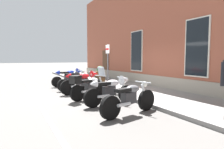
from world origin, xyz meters
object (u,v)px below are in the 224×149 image
object	(u,v)px
motorcycle_red_sport	(84,81)
parking_sign	(108,60)
motorcycle_white_sport	(112,89)
barrel_planter	(100,75)
motorcycle_grey_naked	(130,99)
motorcycle_black_naked	(75,80)
motorcycle_blue_sport	(70,76)
motorcycle_silver_touring	(89,86)

from	to	relation	value
motorcycle_red_sport	parking_sign	world-z (taller)	parking_sign
motorcycle_white_sport	parking_sign	world-z (taller)	parking_sign
parking_sign	barrel_planter	distance (m)	2.57
motorcycle_grey_naked	barrel_planter	xyz separation A→B (m)	(-6.59, 1.99, 0.08)
motorcycle_white_sport	barrel_planter	xyz separation A→B (m)	(-5.25, 1.88, -0.00)
motorcycle_black_naked	parking_sign	bearing A→B (deg)	60.16
motorcycle_grey_naked	parking_sign	size ratio (longest dim) A/B	0.94
motorcycle_blue_sport	motorcycle_grey_naked	world-z (taller)	motorcycle_blue_sport
motorcycle_red_sport	parking_sign	distance (m)	1.83
motorcycle_red_sport	barrel_planter	world-z (taller)	barrel_planter
motorcycle_silver_touring	motorcycle_black_naked	bearing A→B (deg)	176.17
motorcycle_black_naked	motorcycle_white_sport	distance (m)	3.83
motorcycle_silver_touring	motorcycle_grey_naked	bearing A→B (deg)	6.22
motorcycle_blue_sport	motorcycle_black_naked	size ratio (longest dim) A/B	1.09
barrel_planter	motorcycle_grey_naked	bearing A→B (deg)	-16.78
motorcycle_white_sport	barrel_planter	world-z (taller)	barrel_planter
motorcycle_grey_naked	parking_sign	xyz separation A→B (m)	(-4.30, 1.40, 1.11)
motorcycle_blue_sport	parking_sign	size ratio (longest dim) A/B	0.94
motorcycle_silver_touring	barrel_planter	world-z (taller)	motorcycle_silver_touring
motorcycle_grey_naked	motorcycle_silver_touring	bearing A→B (deg)	-173.78
motorcycle_black_naked	motorcycle_grey_naked	world-z (taller)	motorcycle_black_naked
motorcycle_blue_sport	motorcycle_white_sport	bearing A→B (deg)	0.33
motorcycle_blue_sport	motorcycle_silver_touring	world-z (taller)	motorcycle_silver_touring
motorcycle_red_sport	motorcycle_grey_naked	xyz separation A→B (m)	(3.88, 0.06, -0.10)
motorcycle_red_sport	motorcycle_grey_naked	bearing A→B (deg)	0.93
motorcycle_black_naked	motorcycle_red_sport	bearing A→B (deg)	2.03
motorcycle_blue_sport	barrel_planter	bearing A→B (deg)	89.05
motorcycle_black_naked	barrel_planter	bearing A→B (deg)	124.12
motorcycle_black_naked	motorcycle_white_sport	size ratio (longest dim) A/B	0.93
motorcycle_black_naked	motorcycle_silver_touring	xyz separation A→B (m)	(2.58, -0.17, 0.05)
barrel_planter	motorcycle_red_sport	bearing A→B (deg)	-37.18
motorcycle_grey_naked	motorcycle_blue_sport	bearing A→B (deg)	179.37
motorcycle_blue_sport	motorcycle_white_sport	xyz separation A→B (m)	(5.28, 0.03, -0.02)
motorcycle_blue_sport	motorcycle_grey_naked	xyz separation A→B (m)	(6.62, -0.07, -0.10)
motorcycle_red_sport	barrel_planter	distance (m)	3.39
parking_sign	motorcycle_blue_sport	bearing A→B (deg)	-150.14
motorcycle_white_sport	parking_sign	bearing A→B (deg)	156.29
motorcycle_red_sport	motorcycle_white_sport	bearing A→B (deg)	3.74
motorcycle_silver_touring	motorcycle_grey_naked	xyz separation A→B (m)	(2.58, 0.28, -0.06)
motorcycle_red_sport	parking_sign	size ratio (longest dim) A/B	0.94
motorcycle_white_sport	barrel_planter	bearing A→B (deg)	160.26
motorcycle_black_naked	motorcycle_white_sport	xyz separation A→B (m)	(3.83, 0.21, 0.07)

